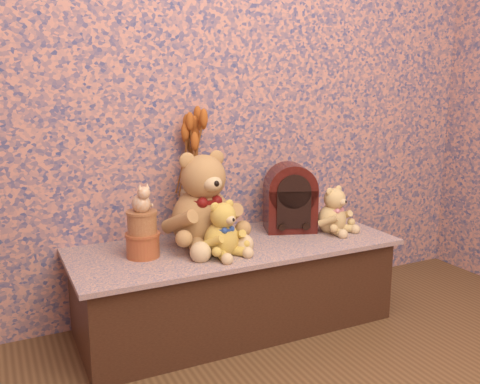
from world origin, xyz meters
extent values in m
cube|color=#3B477A|center=(0.00, 1.50, 1.30)|extent=(3.00, 0.10, 2.60)
cube|color=#3B4A78|center=(0.00, 1.23, 0.19)|extent=(1.41, 0.55, 0.38)
cylinder|color=tan|center=(-0.11, 1.43, 0.49)|extent=(0.15, 0.15, 0.21)
cylinder|color=#B67435|center=(-0.40, 1.24, 0.43)|extent=(0.16, 0.16, 0.10)
cylinder|color=tan|center=(-0.40, 1.24, 0.52)|extent=(0.13, 0.13, 0.09)
camera|label=1|loc=(-0.93, -0.72, 1.07)|focal=39.00mm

